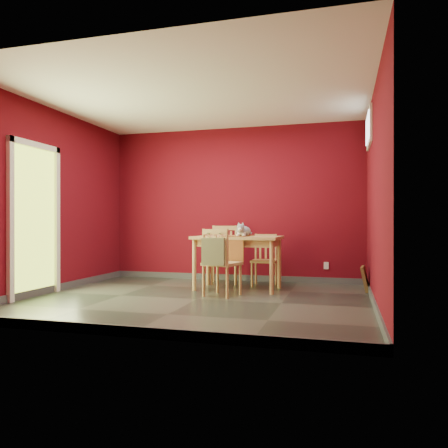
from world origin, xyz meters
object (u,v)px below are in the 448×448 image
(chair_near, at_px, (221,262))
(tote_bag, at_px, (213,251))
(cat, at_px, (244,229))
(dining_table, at_px, (238,243))
(picture_frame, at_px, (365,279))
(chair_far_left, at_px, (224,254))
(chair_far_right, at_px, (265,259))

(chair_near, xyz_separation_m, tote_bag, (-0.04, -0.22, 0.16))
(chair_near, xyz_separation_m, cat, (0.18, 0.62, 0.44))
(dining_table, relative_size, picture_frame, 3.46)
(dining_table, height_order, chair_near, chair_near)
(chair_near, height_order, picture_frame, chair_near)
(dining_table, bearing_deg, tote_bag, -97.63)
(chair_far_left, height_order, chair_near, chair_far_left)
(dining_table, bearing_deg, chair_near, -97.06)
(tote_bag, bearing_deg, cat, 75.41)
(chair_near, bearing_deg, chair_far_left, 103.20)
(tote_bag, bearing_deg, chair_far_left, 100.06)
(dining_table, bearing_deg, chair_far_left, 121.12)
(chair_near, bearing_deg, dining_table, 82.94)
(dining_table, relative_size, chair_far_left, 1.36)
(chair_far_left, xyz_separation_m, chair_far_right, (0.71, -0.12, -0.07))
(dining_table, distance_m, chair_near, 0.71)
(chair_near, bearing_deg, picture_frame, 26.81)
(dining_table, xyz_separation_m, cat, (0.10, -0.04, 0.21))
(chair_far_right, xyz_separation_m, cat, (-0.22, -0.56, 0.50))
(chair_far_left, distance_m, cat, 0.94)
(chair_far_left, height_order, picture_frame, chair_far_left)
(chair_far_left, bearing_deg, tote_bag, -79.94)
(cat, bearing_deg, picture_frame, 25.96)
(chair_far_right, distance_m, tote_bag, 1.48)
(dining_table, xyz_separation_m, chair_far_right, (0.32, 0.52, -0.29))
(dining_table, distance_m, picture_frame, 1.97)
(cat, bearing_deg, tote_bag, -90.19)
(dining_table, relative_size, chair_near, 1.41)
(chair_far_left, xyz_separation_m, chair_near, (0.31, -1.30, -0.02))
(dining_table, bearing_deg, picture_frame, 9.84)
(chair_far_left, relative_size, cat, 2.22)
(chair_far_right, relative_size, tote_bag, 1.92)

